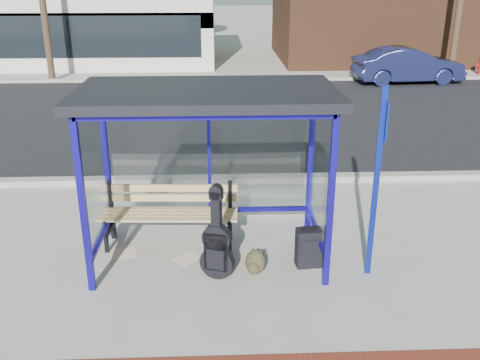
{
  "coord_description": "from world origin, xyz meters",
  "views": [
    {
      "loc": [
        0.15,
        -6.68,
        3.8
      ],
      "look_at": [
        0.43,
        0.2,
        1.1
      ],
      "focal_mm": 40.0,
      "sensor_mm": 36.0,
      "label": 1
    }
  ],
  "objects_px": {
    "bench": "(169,210)",
    "parked_car": "(408,65)",
    "guitar_bag": "(217,247)",
    "backpack": "(255,263)",
    "suitcase": "(309,248)"
  },
  "relations": [
    {
      "from": "bench",
      "to": "suitcase",
      "type": "xyz_separation_m",
      "value": [
        1.95,
        -0.75,
        -0.26
      ]
    },
    {
      "from": "backpack",
      "to": "parked_car",
      "type": "distance_m",
      "value": 14.4
    },
    {
      "from": "backpack",
      "to": "parked_car",
      "type": "height_order",
      "value": "parked_car"
    },
    {
      "from": "backpack",
      "to": "suitcase",
      "type": "bearing_deg",
      "value": 31.85
    },
    {
      "from": "bench",
      "to": "guitar_bag",
      "type": "bearing_deg",
      "value": -52.15
    },
    {
      "from": "bench",
      "to": "suitcase",
      "type": "relative_size",
      "value": 3.35
    },
    {
      "from": "bench",
      "to": "suitcase",
      "type": "height_order",
      "value": "bench"
    },
    {
      "from": "bench",
      "to": "backpack",
      "type": "height_order",
      "value": "bench"
    },
    {
      "from": "bench",
      "to": "parked_car",
      "type": "bearing_deg",
      "value": 60.35
    },
    {
      "from": "guitar_bag",
      "to": "parked_car",
      "type": "distance_m",
      "value": 14.69
    },
    {
      "from": "guitar_bag",
      "to": "bench",
      "type": "bearing_deg",
      "value": 144.11
    },
    {
      "from": "parked_car",
      "to": "bench",
      "type": "bearing_deg",
      "value": 142.89
    },
    {
      "from": "suitcase",
      "to": "parked_car",
      "type": "xyz_separation_m",
      "value": [
        5.64,
        12.74,
        0.36
      ]
    },
    {
      "from": "suitcase",
      "to": "guitar_bag",
      "type": "bearing_deg",
      "value": -174.45
    },
    {
      "from": "guitar_bag",
      "to": "parked_car",
      "type": "relative_size",
      "value": 0.32
    }
  ]
}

